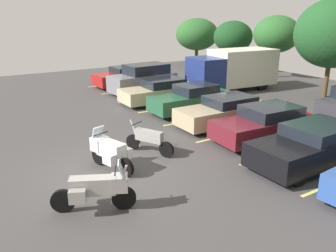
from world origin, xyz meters
The scene contains 17 objects.
ground centered at (0.00, 0.00, -0.05)m, with size 44.00×44.00×0.10m, color #423F3F.
motorcycle_touring centered at (-0.08, 0.15, 0.69)m, with size 2.04×1.13×1.45m.
motorcycle_second centered at (2.20, -1.20, 0.67)m, with size 1.29×2.14×1.42m.
motorcycle_third centered at (-0.66, 2.01, 0.55)m, with size 1.98×1.09×1.24m.
parking_stripes centered at (-1.92, 6.64, 0.00)m, with size 24.02×4.83×0.01m.
car_red centered at (-12.75, 6.66, 0.71)m, with size 2.17×4.44×1.43m.
car_grey centered at (-10.01, 6.78, 0.95)m, with size 2.22×4.54×1.93m.
car_champagne centered at (-7.27, 6.52, 0.69)m, with size 1.92×4.90×1.42m.
car_green centered at (-4.52, 6.87, 0.72)m, with size 1.77×4.72×1.50m.
car_tan centered at (-1.82, 6.81, 0.68)m, with size 1.87×4.72×1.40m.
car_maroon centered at (0.68, 6.94, 0.72)m, with size 2.14×4.71×1.48m.
car_black centered at (3.34, 6.41, 0.72)m, with size 1.97×4.71×1.46m.
box_truck centered at (-7.63, 12.58, 1.49)m, with size 2.94×6.33×2.77m.
tree_far_right centered at (-9.57, 18.77, 3.49)m, with size 3.69×3.69×4.98m.
tree_center_left centered at (-19.04, 17.81, 3.03)m, with size 4.30×4.30×4.63m.
tree_far_left centered at (-2.87, 16.14, 3.96)m, with size 4.62×4.62×6.06m.
tree_rear centered at (-13.87, 18.01, 3.06)m, with size 3.48×3.48×4.47m.
Camera 1 is at (10.43, -4.02, 5.26)m, focal length 37.30 mm.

